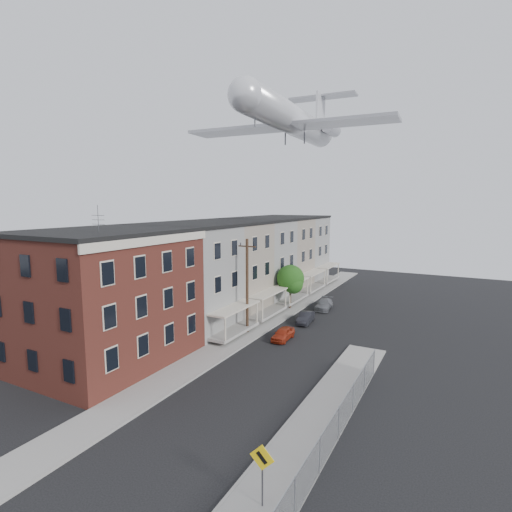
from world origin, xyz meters
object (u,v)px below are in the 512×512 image
at_px(utility_pole, 247,285).
at_px(street_tree, 291,280).
at_px(car_mid, 306,318).
at_px(car_near, 283,334).
at_px(car_far, 324,304).
at_px(airplane, 294,121).
at_px(warning_sign, 262,466).

xyz_separation_m(utility_pole, street_tree, (0.33, 9.92, -1.22)).
height_order(street_tree, car_mid, street_tree).
height_order(car_near, car_mid, car_mid).
distance_m(street_tree, car_far, 4.81).
bearing_deg(car_far, car_near, -96.62).
xyz_separation_m(car_near, airplane, (-2.86, 8.86, 20.41)).
relative_size(street_tree, airplane, 0.21).
bearing_deg(car_far, airplane, -140.70).
relative_size(utility_pole, car_mid, 2.59).
distance_m(street_tree, car_near, 11.09).
distance_m(car_mid, airplane, 20.83).
distance_m(warning_sign, utility_pole, 22.25).
height_order(utility_pole, airplane, airplane).
xyz_separation_m(warning_sign, car_mid, (-7.40, 24.58, -1.31)).
distance_m(street_tree, car_mid, 6.28).
distance_m(car_near, car_far, 11.82).
distance_m(warning_sign, car_near, 20.27).
relative_size(car_mid, car_far, 0.87).
height_order(street_tree, car_near, street_tree).
bearing_deg(street_tree, car_near, -71.06).
relative_size(utility_pole, car_near, 2.77).
distance_m(car_near, airplane, 22.44).
distance_m(utility_pole, car_mid, 7.88).
distance_m(street_tree, airplane, 17.57).
bearing_deg(warning_sign, car_near, 111.46).
bearing_deg(car_near, utility_pole, 175.82).
relative_size(street_tree, car_mid, 1.50).
distance_m(warning_sign, airplane, 35.16).
height_order(warning_sign, utility_pole, utility_pole).
height_order(warning_sign, street_tree, street_tree).
distance_m(utility_pole, airplane, 18.48).
bearing_deg(utility_pole, warning_sign, -59.52).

